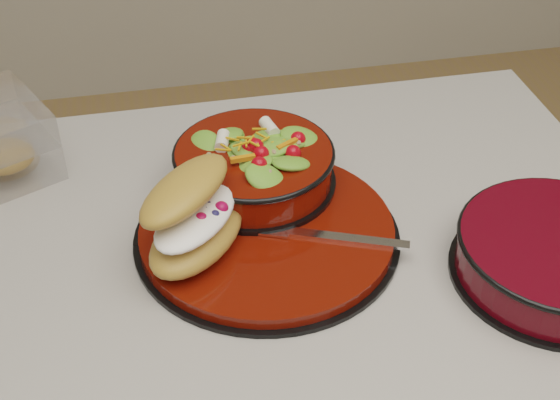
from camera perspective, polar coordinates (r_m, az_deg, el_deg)
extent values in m
cube|color=#A19C94|center=(0.90, -10.37, -6.98)|extent=(1.24, 0.74, 0.04)
cylinder|color=black|center=(0.92, -0.96, -2.71)|extent=(0.31, 0.31, 0.01)
cylinder|color=#590C03|center=(0.92, -0.97, -2.24)|extent=(0.30, 0.30, 0.01)
torus|color=black|center=(0.91, -0.23, -2.37)|extent=(0.17, 0.17, 0.01)
cylinder|color=black|center=(0.98, -1.89, 1.39)|extent=(0.20, 0.20, 0.01)
cylinder|color=#590C03|center=(0.96, -1.92, 2.58)|extent=(0.19, 0.19, 0.04)
torus|color=black|center=(0.95, -1.94, 3.46)|extent=(0.20, 0.20, 0.01)
ellipsoid|color=#467D23|center=(0.95, -1.93, 3.10)|extent=(0.16, 0.16, 0.07)
sphere|color=red|center=(0.94, 0.43, 5.27)|extent=(0.02, 0.02, 0.02)
sphere|color=red|center=(0.96, -0.84, 6.16)|extent=(0.02, 0.02, 0.02)
sphere|color=red|center=(0.96, -2.91, 6.17)|extent=(0.02, 0.02, 0.02)
sphere|color=red|center=(0.94, -4.32, 5.30)|extent=(0.02, 0.02, 0.02)
sphere|color=red|center=(0.91, -4.01, 4.14)|extent=(0.02, 0.02, 0.02)
sphere|color=red|center=(0.90, -2.10, 3.59)|extent=(0.02, 0.02, 0.02)
sphere|color=red|center=(0.91, -0.09, 4.11)|extent=(0.02, 0.02, 0.02)
cylinder|color=silver|center=(0.97, -0.79, 6.25)|extent=(0.03, 0.03, 0.02)
cylinder|color=silver|center=(0.94, -4.30, 5.27)|extent=(0.03, 0.03, 0.02)
cube|color=orange|center=(0.91, -2.78, 4.01)|extent=(0.03, 0.03, 0.01)
cube|color=orange|center=(0.93, 0.54, 5.03)|extent=(0.03, 0.02, 0.01)
ellipsoid|color=#C48E3C|center=(0.87, -6.10, -2.63)|extent=(0.16, 0.17, 0.04)
ellipsoid|color=white|center=(0.86, -6.22, -1.30)|extent=(0.13, 0.14, 0.02)
ellipsoid|color=#C48E3C|center=(0.85, -6.48, 0.79)|extent=(0.15, 0.16, 0.04)
sphere|color=#B00C34|center=(0.85, -7.80, -1.19)|extent=(0.02, 0.02, 0.02)
sphere|color=#B00C34|center=(0.84, -5.80, -1.39)|extent=(0.02, 0.02, 0.02)
sphere|color=#B00C34|center=(0.86, -4.31, -0.57)|extent=(0.02, 0.02, 0.02)
sphere|color=#B00C34|center=(0.86, -7.04, -0.56)|extent=(0.02, 0.02, 0.02)
sphere|color=#191947|center=(0.86, -6.85, -0.80)|extent=(0.01, 0.01, 0.01)
sphere|color=#191947|center=(0.85, -5.42, -0.80)|extent=(0.01, 0.01, 0.01)
sphere|color=#191947|center=(0.85, -6.21, -1.17)|extent=(0.01, 0.01, 0.01)
sphere|color=#191947|center=(0.85, -4.77, -1.08)|extent=(0.01, 0.01, 0.01)
sphere|color=#191947|center=(0.84, -7.45, -1.51)|extent=(0.01, 0.01, 0.01)
sphere|color=#191947|center=(0.86, -5.21, -0.41)|extent=(0.01, 0.01, 0.01)
cube|color=silver|center=(0.90, 4.90, -2.82)|extent=(0.14, 0.07, 0.00)
cube|color=silver|center=(0.90, -0.65, -2.14)|extent=(0.05, 0.04, 0.00)
ellipsoid|color=#C48E3C|center=(1.07, -19.56, 3.00)|extent=(0.08, 0.07, 0.04)
cylinder|color=black|center=(0.93, 19.32, -5.04)|extent=(0.23, 0.23, 0.01)
cylinder|color=#43040B|center=(0.91, 19.67, -3.81)|extent=(0.22, 0.22, 0.05)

